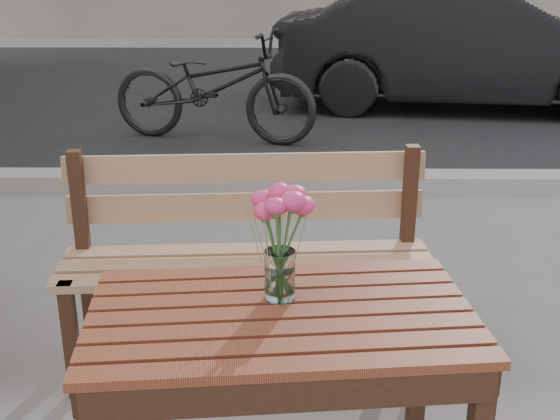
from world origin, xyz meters
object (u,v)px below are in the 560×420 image
Objects in this scene: main_vase at (280,228)px; parked_car at (467,46)px; bicycle at (214,86)px; main_table at (281,345)px.

parked_car is (1.98, 5.92, -0.23)m from main_vase.
main_vase is 4.53m from bicycle.
main_vase is 6.25m from parked_car.
main_vase is at bearing -157.84° from bicycle.
bicycle is at bearing 126.09° from parked_car.
bicycle is (-0.65, 4.55, -0.07)m from main_table.
main_table is 3.26× the size of main_vase.
parked_car is (1.97, 6.00, 0.11)m from main_table.
bicycle reaches higher than main_table.
main_table is at bearing 168.83° from parked_car.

